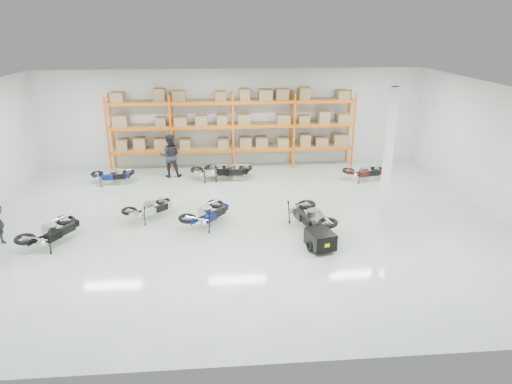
{
  "coord_description": "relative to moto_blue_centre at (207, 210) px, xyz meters",
  "views": [
    {
      "loc": [
        -0.69,
        -14.37,
        6.52
      ],
      "look_at": [
        0.53,
        0.01,
        1.1
      ],
      "focal_mm": 32.0,
      "sensor_mm": 36.0,
      "label": 1
    }
  ],
  "objects": [
    {
      "name": "room",
      "position": [
        1.14,
        0.09,
        1.7
      ],
      "size": [
        18.0,
        18.0,
        18.0
      ],
      "color": "#B6CBB7",
      "rests_on": "ground"
    },
    {
      "name": "moto_back_c",
      "position": [
        0.85,
        4.73,
        -0.0
      ],
      "size": [
        1.88,
        1.07,
        1.16
      ],
      "primitive_type": null,
      "rotation": [
        0.0,
        -0.09,
        1.47
      ],
      "color": "black",
      "rests_on": "ground"
    },
    {
      "name": "moto_back_b",
      "position": [
        0.21,
        4.78,
        -0.03
      ],
      "size": [
        1.82,
        1.14,
        1.1
      ],
      "primitive_type": null,
      "rotation": [
        0.0,
        -0.09,
        1.75
      ],
      "color": "#9DA3A7",
      "rests_on": "ground"
    },
    {
      "name": "trailer",
      "position": [
        3.43,
        -2.15,
        -0.19
      ],
      "size": [
        0.89,
        1.52,
        0.62
      ],
      "rotation": [
        0.0,
        0.0,
        0.25
      ],
      "color": "black",
      "rests_on": "ground"
    },
    {
      "name": "structural_column",
      "position": [
        6.34,
        0.59,
        1.7
      ],
      "size": [
        0.25,
        0.25,
        4.5
      ],
      "primitive_type": "cube",
      "color": "white",
      "rests_on": "ground"
    },
    {
      "name": "person_back",
      "position": [
        -1.69,
        5.34,
        0.41
      ],
      "size": [
        0.93,
        0.73,
        1.92
      ],
      "primitive_type": "imported",
      "rotation": [
        0.0,
        0.0,
        3.14
      ],
      "color": "black",
      "rests_on": "ground"
    },
    {
      "name": "moto_back_a",
      "position": [
        -4.09,
        4.6,
        -0.07
      ],
      "size": [
        1.63,
        0.91,
        1.02
      ],
      "primitive_type": null,
      "rotation": [
        0.0,
        -0.09,
        1.65
      ],
      "color": "navy",
      "rests_on": "ground"
    },
    {
      "name": "moto_blue_centre",
      "position": [
        0.0,
        0.0,
        0.0
      ],
      "size": [
        1.81,
        1.97,
        1.16
      ],
      "primitive_type": null,
      "rotation": [
        0.0,
        -0.09,
        2.48
      ],
      "color": "#070F48",
      "rests_on": "ground"
    },
    {
      "name": "pallet_rack",
      "position": [
        1.14,
        6.54,
        1.71
      ],
      "size": [
        11.28,
        0.98,
        3.62
      ],
      "color": "orange",
      "rests_on": "ground"
    },
    {
      "name": "moto_black_far_left",
      "position": [
        -4.77,
        -1.05,
        0.01
      ],
      "size": [
        1.7,
        2.03,
        1.18
      ],
      "primitive_type": null,
      "rotation": [
        0.0,
        -0.09,
        2.61
      ],
      "color": "black",
      "rests_on": "ground"
    },
    {
      "name": "moto_touring_right",
      "position": [
        3.43,
        -0.55,
        0.05
      ],
      "size": [
        1.4,
        2.12,
        1.26
      ],
      "primitive_type": null,
      "rotation": [
        0.0,
        -0.09,
        0.24
      ],
      "color": "black",
      "rests_on": "ground"
    },
    {
      "name": "moto_back_d",
      "position": [
        6.76,
        4.13,
        -0.06
      ],
      "size": [
        1.7,
        1.0,
        1.04
      ],
      "primitive_type": null,
      "rotation": [
        0.0,
        -0.09,
        1.7
      ],
      "color": "#46110E",
      "rests_on": "ground"
    },
    {
      "name": "moto_silver_left",
      "position": [
        -2.02,
        0.72,
        -0.06
      ],
      "size": [
        1.76,
        1.62,
        1.04
      ],
      "primitive_type": null,
      "rotation": [
        0.0,
        -0.09,
        2.24
      ],
      "color": "#ABAEB2",
      "rests_on": "ground"
    }
  ]
}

